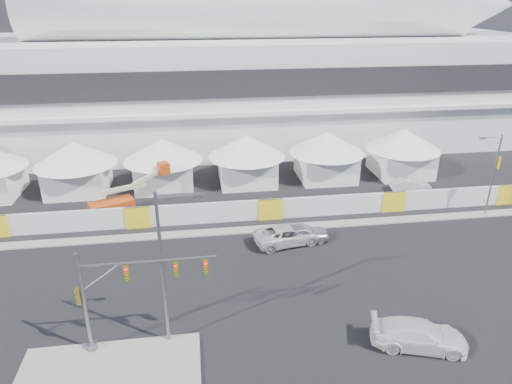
{
  "coord_description": "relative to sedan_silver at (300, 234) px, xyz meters",
  "views": [
    {
      "loc": [
        -0.66,
        -23.06,
        19.26
      ],
      "look_at": [
        4.03,
        10.0,
        4.78
      ],
      "focal_mm": 32.0,
      "sensor_mm": 36.0,
      "label": 1
    }
  ],
  "objects": [
    {
      "name": "traffic_mast",
      "position": [
        -13.22,
        -10.84,
        2.92
      ],
      "size": [
        7.82,
        0.63,
        6.45
      ],
      "color": "slate",
      "rests_on": "median_island"
    },
    {
      "name": "lot_car_a",
      "position": [
        14.13,
        9.08,
        -0.13
      ],
      "size": [
        1.97,
        4.32,
        1.37
      ],
      "primitive_type": "imported",
      "rotation": [
        0.0,
        0.0,
        1.44
      ],
      "color": "silver",
      "rests_on": "ground"
    },
    {
      "name": "pickup_curb",
      "position": [
        -1.06,
        0.02,
        -0.02
      ],
      "size": [
        3.62,
        6.1,
        1.59
      ],
      "primitive_type": "imported",
      "rotation": [
        0.0,
        0.0,
        1.75
      ],
      "color": "silver",
      "rests_on": "ground"
    },
    {
      "name": "tent_row",
      "position": [
        -7.28,
        14.16,
        2.33
      ],
      "size": [
        53.4,
        8.4,
        5.4
      ],
      "color": "white",
      "rests_on": "ground"
    },
    {
      "name": "sedan_silver",
      "position": [
        0.0,
        0.0,
        0.0
      ],
      "size": [
        2.29,
        4.92,
        1.63
      ],
      "primitive_type": "imported",
      "rotation": [
        0.0,
        0.0,
        1.65
      ],
      "color": "silver",
      "rests_on": "ground"
    },
    {
      "name": "pickup_near",
      "position": [
        4.1,
        -13.13,
        -0.01
      ],
      "size": [
        3.77,
        6.0,
        1.62
      ],
      "primitive_type": "imported",
      "rotation": [
        0.0,
        0.0,
        1.28
      ],
      "color": "silver",
      "rests_on": "ground"
    },
    {
      "name": "ground",
      "position": [
        -7.78,
        -9.84,
        -0.82
      ],
      "size": [
        160.0,
        160.0,
        0.0
      ],
      "primitive_type": "plane",
      "color": "black",
      "rests_on": "ground"
    },
    {
      "name": "far_curb",
      "position": [
        12.22,
        2.66,
        -0.76
      ],
      "size": [
        80.0,
        1.2,
        0.12
      ],
      "primitive_type": "cube",
      "color": "gray",
      "rests_on": "ground"
    },
    {
      "name": "boom_lift",
      "position": [
        -15.77,
        8.01,
        0.28
      ],
      "size": [
        8.33,
        3.3,
        4.07
      ],
      "rotation": [
        0.0,
        0.0,
        0.41
      ],
      "color": "#C54512",
      "rests_on": "ground"
    },
    {
      "name": "streetlight_curb",
      "position": [
        18.48,
        2.66,
        3.77
      ],
      "size": [
        2.34,
        0.53,
        7.89
      ],
      "color": "gray",
      "rests_on": "ground"
    },
    {
      "name": "hoarding_fence",
      "position": [
        -1.78,
        4.66,
        0.18
      ],
      "size": [
        70.0,
        0.25,
        2.0
      ],
      "primitive_type": "cube",
      "color": "silver",
      "rests_on": "ground"
    },
    {
      "name": "median_island",
      "position": [
        -13.78,
        -12.84,
        -0.74
      ],
      "size": [
        10.0,
        5.0,
        0.15
      ],
      "primitive_type": "cube",
      "color": "gray",
      "rests_on": "ground"
    },
    {
      "name": "stadium",
      "position": [
        0.93,
        31.67,
        8.63
      ],
      "size": [
        80.0,
        24.8,
        21.98
      ],
      "color": "silver",
      "rests_on": "ground"
    },
    {
      "name": "streetlight_median",
      "position": [
        -10.34,
        -10.64,
        4.89
      ],
      "size": [
        2.68,
        0.27,
        9.68
      ],
      "color": "slate",
      "rests_on": "median_island"
    }
  ]
}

